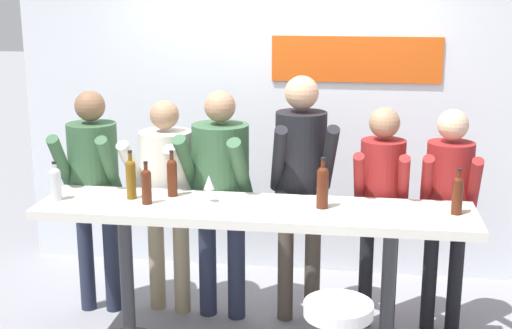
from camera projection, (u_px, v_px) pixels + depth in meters
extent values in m
cube|color=silver|center=(281.00, 116.00, 5.88)|extent=(4.37, 0.10, 2.65)
cube|color=#DB5114|center=(356.00, 59.00, 5.62)|extent=(1.34, 0.02, 0.36)
cube|color=silver|center=(254.00, 211.00, 4.51)|extent=(2.77, 0.60, 0.06)
cylinder|color=#333338|center=(127.00, 274.00, 4.75)|extent=(0.09, 0.09, 0.96)
cylinder|color=#333338|center=(388.00, 290.00, 4.51)|extent=(0.09, 0.09, 0.96)
cylinder|color=white|center=(338.00, 309.00, 3.75)|extent=(0.37, 0.37, 0.07)
cylinder|color=#23283D|center=(86.00, 259.00, 5.29)|extent=(0.11, 0.11, 0.80)
cylinder|color=#23283D|center=(112.00, 260.00, 5.27)|extent=(0.11, 0.11, 0.80)
cylinder|color=#335638|center=(93.00, 166.00, 5.10)|extent=(0.37, 0.37, 0.63)
sphere|color=brown|center=(90.00, 106.00, 4.99)|extent=(0.22, 0.22, 0.22)
cylinder|color=#335638|center=(63.00, 165.00, 4.96)|extent=(0.10, 0.38, 0.49)
cylinder|color=#335638|center=(109.00, 166.00, 4.92)|extent=(0.10, 0.38, 0.49)
cylinder|color=gray|center=(157.00, 260.00, 5.31)|extent=(0.12, 0.12, 0.76)
cylinder|color=gray|center=(182.00, 263.00, 5.25)|extent=(0.12, 0.12, 0.76)
cylinder|color=beige|center=(166.00, 173.00, 5.11)|extent=(0.44, 0.44, 0.60)
sphere|color=#9E7556|center=(164.00, 115.00, 5.01)|extent=(0.21, 0.21, 0.21)
cylinder|color=beige|center=(134.00, 170.00, 5.03)|extent=(0.16, 0.38, 0.47)
cylinder|color=beige|center=(179.00, 174.00, 4.91)|extent=(0.16, 0.38, 0.47)
cylinder|color=#23283D|center=(208.00, 263.00, 5.20)|extent=(0.13, 0.13, 0.80)
cylinder|color=#23283D|center=(236.00, 266.00, 5.15)|extent=(0.13, 0.13, 0.80)
cylinder|color=#335638|center=(221.00, 169.00, 5.00)|extent=(0.44, 0.44, 0.64)
sphere|color=#9E7556|center=(220.00, 107.00, 4.89)|extent=(0.22, 0.22, 0.22)
cylinder|color=#335638|center=(188.00, 166.00, 4.89)|extent=(0.14, 0.40, 0.50)
cylinder|color=#335638|center=(240.00, 170.00, 4.79)|extent=(0.14, 0.40, 0.50)
cylinder|color=#473D33|center=(286.00, 264.00, 5.12)|extent=(0.11, 0.11, 0.86)
cylinder|color=#473D33|center=(312.00, 263.00, 5.13)|extent=(0.11, 0.11, 0.86)
cylinder|color=black|center=(301.00, 160.00, 4.93)|extent=(0.42, 0.42, 0.68)
sphere|color=tan|center=(302.00, 93.00, 4.82)|extent=(0.23, 0.23, 0.23)
cylinder|color=black|center=(279.00, 159.00, 4.75)|extent=(0.16, 0.41, 0.52)
cylinder|color=black|center=(329.00, 159.00, 4.77)|extent=(0.16, 0.41, 0.52)
cylinder|color=black|center=(366.00, 275.00, 5.03)|extent=(0.10, 0.10, 0.76)
cylinder|color=black|center=(390.00, 277.00, 5.00)|extent=(0.10, 0.10, 0.76)
cylinder|color=maroon|center=(382.00, 183.00, 4.85)|extent=(0.32, 0.32, 0.60)
sphere|color=#9E7556|center=(385.00, 123.00, 4.74)|extent=(0.21, 0.21, 0.21)
cylinder|color=maroon|center=(359.00, 182.00, 4.73)|extent=(0.10, 0.36, 0.46)
cylinder|color=maroon|center=(403.00, 184.00, 4.67)|extent=(0.10, 0.36, 0.46)
cylinder|color=black|center=(429.00, 279.00, 4.98)|extent=(0.10, 0.10, 0.76)
cylinder|color=black|center=(455.00, 281.00, 4.95)|extent=(0.10, 0.10, 0.76)
cylinder|color=maroon|center=(449.00, 186.00, 4.79)|extent=(0.34, 0.34, 0.60)
sphere|color=#D6AD89|center=(453.00, 125.00, 4.69)|extent=(0.21, 0.21, 0.21)
cylinder|color=maroon|center=(427.00, 184.00, 4.68)|extent=(0.10, 0.36, 0.46)
cylinder|color=maroon|center=(474.00, 187.00, 4.61)|extent=(0.10, 0.36, 0.46)
cylinder|color=#B7BCC1|center=(56.00, 187.00, 4.61)|extent=(0.08, 0.08, 0.18)
sphere|color=#B7BCC1|center=(55.00, 173.00, 4.59)|extent=(0.08, 0.08, 0.08)
cylinder|color=#B7BCC1|center=(54.00, 168.00, 4.58)|extent=(0.03, 0.03, 0.06)
cylinder|color=black|center=(54.00, 163.00, 4.57)|extent=(0.03, 0.03, 0.01)
cylinder|color=#4C1E0F|center=(172.00, 180.00, 4.69)|extent=(0.07, 0.07, 0.22)
sphere|color=#4C1E0F|center=(172.00, 164.00, 4.66)|extent=(0.07, 0.07, 0.07)
cylinder|color=#4C1E0F|center=(172.00, 159.00, 4.65)|extent=(0.03, 0.03, 0.08)
cylinder|color=black|center=(171.00, 152.00, 4.64)|extent=(0.03, 0.03, 0.02)
cylinder|color=#4C1E0F|center=(457.00, 198.00, 4.32)|extent=(0.07, 0.07, 0.20)
sphere|color=#4C1E0F|center=(458.00, 182.00, 4.30)|extent=(0.07, 0.07, 0.07)
cylinder|color=#4C1E0F|center=(459.00, 177.00, 4.29)|extent=(0.03, 0.03, 0.07)
cylinder|color=black|center=(459.00, 170.00, 4.28)|extent=(0.03, 0.03, 0.01)
cylinder|color=brown|center=(131.00, 182.00, 4.63)|extent=(0.07, 0.07, 0.23)
sphere|color=brown|center=(130.00, 165.00, 4.61)|extent=(0.07, 0.07, 0.07)
cylinder|color=brown|center=(130.00, 159.00, 4.60)|extent=(0.02, 0.02, 0.08)
cylinder|color=black|center=(130.00, 152.00, 4.58)|extent=(0.03, 0.03, 0.02)
cylinder|color=#4C1E0F|center=(147.00, 189.00, 4.53)|extent=(0.06, 0.06, 0.20)
sphere|color=#4C1E0F|center=(146.00, 174.00, 4.50)|extent=(0.06, 0.06, 0.06)
cylinder|color=#4C1E0F|center=(146.00, 169.00, 4.50)|extent=(0.02, 0.02, 0.07)
cylinder|color=black|center=(146.00, 163.00, 4.49)|extent=(0.03, 0.03, 0.01)
cylinder|color=#4C1E0F|center=(322.00, 190.00, 4.44)|extent=(0.07, 0.07, 0.23)
sphere|color=#4C1E0F|center=(323.00, 173.00, 4.41)|extent=(0.07, 0.07, 0.07)
cylinder|color=#4C1E0F|center=(323.00, 166.00, 4.40)|extent=(0.03, 0.03, 0.08)
cylinder|color=black|center=(323.00, 159.00, 4.39)|extent=(0.03, 0.03, 0.02)
cylinder|color=silver|center=(209.00, 201.00, 4.59)|extent=(0.06, 0.06, 0.01)
cylinder|color=silver|center=(209.00, 195.00, 4.58)|extent=(0.01, 0.01, 0.08)
cone|color=silver|center=(209.00, 182.00, 4.56)|extent=(0.07, 0.07, 0.09)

